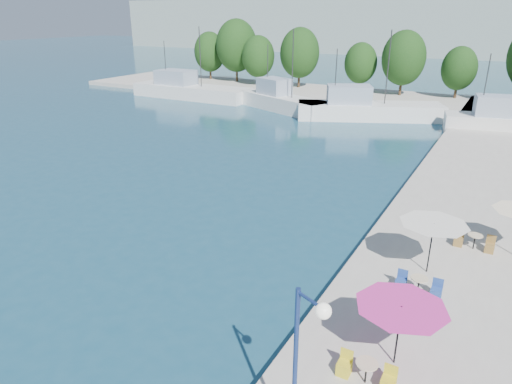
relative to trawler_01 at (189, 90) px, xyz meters
The scene contains 19 objects.
quay_far 24.10m from the trawler_01, 24.70° to the left, with size 90.00×16.00×0.60m, color #A9A299.
hill_west 103.30m from the trawler_01, 90.06° to the left, with size 180.00×40.00×16.00m, color #8E9B92.
trawler_01 is the anchor object (origin of this frame).
trawler_02 15.94m from the trawler_01, ahead, with size 13.94×8.69×10.20m.
trawler_03 26.55m from the trawler_01, ahead, with size 16.61×10.60×10.20m.
trawler_04 41.42m from the trawler_01, ahead, with size 13.52×5.99×10.20m.
tree_01 16.63m from the trawler_01, 113.62° to the left, with size 5.41×5.41×8.00m.
tree_02 15.39m from the trawler_01, 92.90° to the left, with size 6.85×6.85×10.14m.
tree_03 13.93m from the trawler_01, 70.56° to the left, with size 5.21×5.21×7.71m.
tree_04 18.25m from the trawler_01, 50.64° to the left, with size 6.07×6.07×8.98m.
tree_05 25.47m from the trawler_01, 35.12° to the left, with size 4.73×4.73×7.00m.
tree_06 30.54m from the trawler_01, 26.96° to the left, with size 5.96×5.96×8.83m.
tree_07 37.38m from the trawler_01, 23.80° to the left, with size 4.63×4.63×6.86m.
umbrella_pink 56.58m from the trawler_01, 45.84° to the right, with size 2.95×2.95×2.20m.
umbrella_white 52.02m from the trawler_01, 40.97° to the right, with size 2.94×2.94×2.38m.
cafe_table_01 57.13m from the trawler_01, 47.18° to the right, with size 1.82×0.70×0.76m.
cafe_table_02 53.32m from the trawler_01, 42.59° to the right, with size 1.82×0.70×0.76m.
cafe_table_03 51.13m from the trawler_01, 36.97° to the right, with size 1.82×0.70×0.76m.
street_lamp 59.30m from the trawler_01, 49.90° to the right, with size 0.98×0.55×5.03m.
Camera 1 is at (11.45, 3.66, 11.36)m, focal length 32.00 mm.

